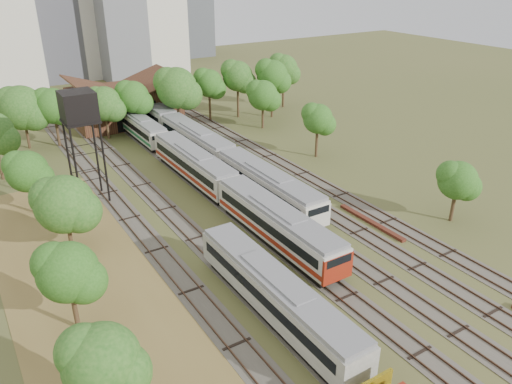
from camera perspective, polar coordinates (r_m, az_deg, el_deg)
ground at (r=40.10m, az=15.63°, el=-12.91°), size 240.00×240.00×0.00m
dry_grass_patch at (r=37.60m, az=-14.34°, el=-15.64°), size 14.00×60.00×0.04m
tracks at (r=56.57m, az=-3.40°, el=-0.13°), size 24.60×80.00×0.19m
railcar_red_set at (r=52.51m, az=-2.93°, el=0.11°), size 2.98×34.58×3.69m
railcar_green_set at (r=67.69m, az=-6.81°, el=5.81°), size 3.01×52.08×3.72m
railcar_rear at (r=76.03m, az=-13.18°, el=7.31°), size 2.68×16.08×3.31m
old_grey_coach at (r=37.09m, az=2.28°, el=-11.63°), size 2.83×18.00×3.50m
water_tower at (r=54.66m, az=-19.61°, el=8.85°), size 3.48×3.48×12.03m
rail_pile_far at (r=51.43m, az=13.03°, el=-3.37°), size 0.55×8.74×0.28m
maintenance_shed at (r=84.34m, az=-14.77°, el=9.70°), size 16.45×11.55×7.58m
tree_band_left at (r=43.72m, az=-22.59°, el=-2.86°), size 8.13×54.74×8.32m
tree_band_far at (r=77.93m, az=-10.84°, el=11.35°), size 48.00×10.92×9.70m
tree_band_right at (r=66.97m, az=6.91°, el=8.33°), size 4.97×40.14×7.53m
tower_far_right at (r=143.19m, az=-8.28°, el=20.76°), size 12.00×12.00×28.00m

